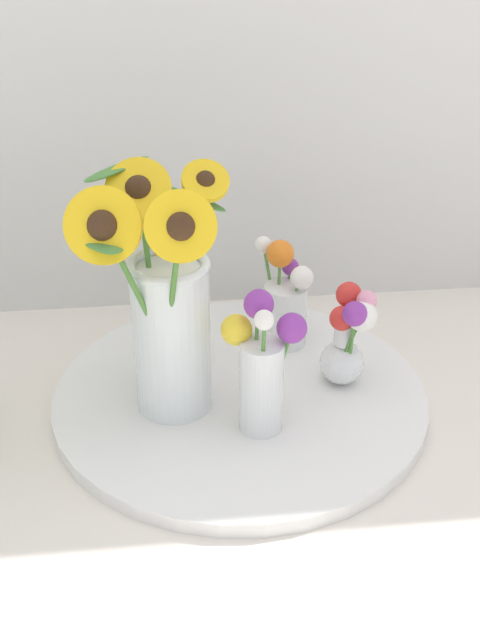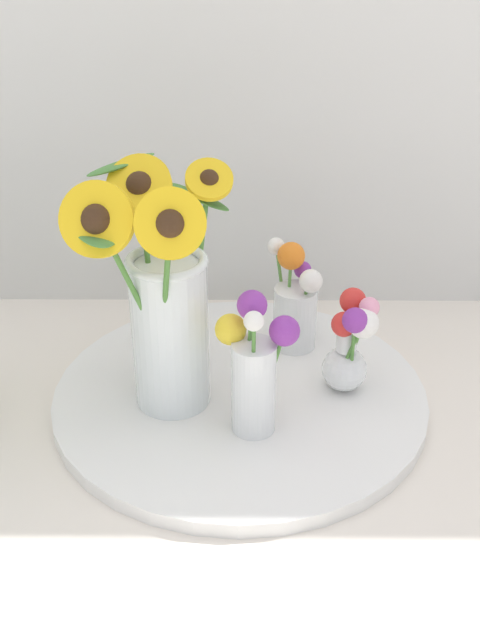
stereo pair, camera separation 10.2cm
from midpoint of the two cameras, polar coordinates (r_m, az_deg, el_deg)
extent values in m
plane|color=silver|center=(1.01, 1.55, -9.67)|extent=(6.00, 6.00, 0.00)
cylinder|color=white|center=(1.08, 2.69, -5.87)|extent=(0.53, 0.53, 0.02)
cylinder|color=silver|center=(1.00, -2.45, -1.23)|extent=(0.10, 0.10, 0.21)
torus|color=silver|center=(0.95, -2.59, 4.40)|extent=(0.11, 0.11, 0.01)
cylinder|color=#4C8438|center=(1.02, -2.57, 1.06)|extent=(0.02, 0.05, 0.18)
cylinder|color=yellow|center=(1.00, -2.22, 6.23)|extent=(0.07, 0.05, 0.05)
sphere|color=#382314|center=(1.00, -2.22, 6.23)|extent=(0.03, 0.03, 0.03)
cylinder|color=#4C8438|center=(1.01, -2.61, 1.25)|extent=(0.02, 0.08, 0.22)
cylinder|color=yellow|center=(1.00, -2.38, 8.17)|extent=(0.07, 0.06, 0.05)
sphere|color=#382314|center=(1.00, -2.38, 8.17)|extent=(0.03, 0.03, 0.03)
cylinder|color=#4C8438|center=(0.94, -4.34, 0.69)|extent=(0.09, 0.04, 0.25)
cylinder|color=yellow|center=(0.87, -7.57, 7.53)|extent=(0.11, 0.05, 0.11)
sphere|color=#382314|center=(0.87, -7.57, 7.53)|extent=(0.04, 0.04, 0.04)
cylinder|color=#4C8438|center=(0.99, -0.35, 2.85)|extent=(0.04, 0.09, 0.24)
cylinder|color=yellow|center=(0.98, 0.65, 10.60)|extent=(0.07, 0.06, 0.05)
sphere|color=#382314|center=(0.98, 0.65, 10.60)|extent=(0.03, 0.03, 0.03)
cylinder|color=#4C8438|center=(0.93, -2.70, 0.68)|extent=(0.04, 0.07, 0.25)
cylinder|color=yellow|center=(0.84, -1.89, 7.29)|extent=(0.09, 0.04, 0.09)
sphere|color=#382314|center=(0.84, -1.89, 7.29)|extent=(0.03, 0.03, 0.03)
cylinder|color=#4C8438|center=(0.97, -3.89, 2.76)|extent=(0.02, 0.05, 0.24)
cylinder|color=yellow|center=(0.94, -4.58, 10.15)|extent=(0.09, 0.07, 0.07)
sphere|color=#382314|center=(0.94, -4.58, 10.15)|extent=(0.03, 0.03, 0.03)
ellipsoid|color=#477F38|center=(0.99, -0.25, 9.32)|extent=(0.10, 0.08, 0.04)
ellipsoid|color=#477F38|center=(0.97, -6.03, 11.65)|extent=(0.11, 0.11, 0.03)
ellipsoid|color=#477F38|center=(0.90, -7.95, 7.03)|extent=(0.10, 0.13, 0.02)
cylinder|color=white|center=(0.97, 4.06, -5.25)|extent=(0.06, 0.06, 0.13)
cylinder|color=#4C8438|center=(0.95, 3.69, -2.83)|extent=(0.01, 0.01, 0.14)
sphere|color=purple|center=(0.92, 4.08, 1.05)|extent=(0.04, 0.04, 0.04)
cylinder|color=#4C8438|center=(0.97, 3.06, -4.07)|extent=(0.03, 0.03, 0.11)
sphere|color=yellow|center=(0.95, 2.35, -0.81)|extent=(0.04, 0.04, 0.04)
cylinder|color=#4C8438|center=(0.94, 4.14, -3.20)|extent=(0.01, 0.03, 0.13)
sphere|color=white|center=(0.89, 4.31, -0.18)|extent=(0.03, 0.03, 0.03)
cylinder|color=#4C8438|center=(0.95, 5.52, -4.03)|extent=(0.03, 0.02, 0.11)
sphere|color=purple|center=(0.93, 6.54, -0.92)|extent=(0.04, 0.04, 0.04)
sphere|color=white|center=(1.08, 10.64, -3.77)|extent=(0.06, 0.06, 0.06)
cylinder|color=white|center=(1.05, 10.90, -1.35)|extent=(0.03, 0.03, 0.04)
cylinder|color=#4C8438|center=(1.04, 11.35, -2.37)|extent=(0.01, 0.03, 0.11)
sphere|color=purple|center=(1.00, 11.64, -0.11)|extent=(0.03, 0.03, 0.03)
cylinder|color=#4C8438|center=(1.04, 11.25, -2.28)|extent=(0.03, 0.02, 0.09)
sphere|color=white|center=(1.02, 12.23, -0.33)|extent=(0.04, 0.04, 0.04)
cylinder|color=#4C8438|center=(1.06, 10.88, -2.11)|extent=(0.02, 0.02, 0.08)
sphere|color=red|center=(1.03, 10.72, -0.41)|extent=(0.03, 0.03, 0.03)
cylinder|color=#4C8438|center=(1.06, 11.56, -1.77)|extent=(0.03, 0.02, 0.12)
sphere|color=pink|center=(1.02, 12.64, 0.87)|extent=(0.03, 0.03, 0.03)
cylinder|color=#4C8438|center=(1.07, 11.20, -1.46)|extent=(0.01, 0.02, 0.11)
sphere|color=red|center=(1.04, 11.37, 1.37)|extent=(0.04, 0.04, 0.04)
cylinder|color=white|center=(1.16, 6.71, 0.12)|extent=(0.07, 0.07, 0.10)
cylinder|color=#568E42|center=(1.16, 5.69, 2.66)|extent=(0.02, 0.04, 0.11)
sphere|color=white|center=(1.15, 5.31, 5.55)|extent=(0.03, 0.03, 0.03)
cylinder|color=#568E42|center=(1.15, 6.29, 2.05)|extent=(0.01, 0.02, 0.12)
sphere|color=orange|center=(1.13, 6.51, 4.81)|extent=(0.04, 0.04, 0.04)
cylinder|color=#568E42|center=(1.14, 7.25, 1.14)|extent=(0.03, 0.02, 0.08)
sphere|color=white|center=(1.11, 8.04, 2.90)|extent=(0.04, 0.04, 0.04)
cylinder|color=#568E42|center=(1.17, 7.07, 1.83)|extent=(0.01, 0.02, 0.08)
sphere|color=purple|center=(1.16, 7.31, 3.75)|extent=(0.03, 0.03, 0.03)
camera|label=1|loc=(0.05, -87.14, 1.64)|focal=42.00mm
camera|label=2|loc=(0.05, 92.86, -1.64)|focal=42.00mm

